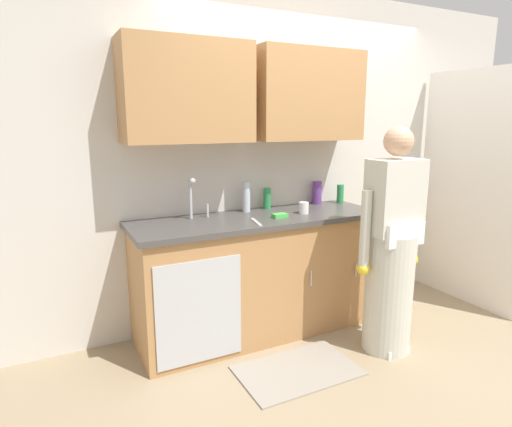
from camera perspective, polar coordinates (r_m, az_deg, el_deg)
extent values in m
plane|color=#998466|center=(3.40, 14.77, -17.43)|extent=(9.00, 9.00, 0.00)
cube|color=beige|center=(3.82, 5.36, 7.48)|extent=(4.80, 0.10, 2.70)
cube|color=#B27F4C|center=(3.17, -9.04, 15.50)|extent=(0.91, 0.34, 0.70)
cube|color=#B27F4C|center=(3.60, 6.67, 15.14)|extent=(0.91, 0.34, 0.70)
cube|color=silver|center=(4.37, 26.41, 2.88)|extent=(0.04, 1.10, 2.10)
cube|color=#B27F4C|center=(3.45, 0.35, -8.34)|extent=(1.90, 0.60, 0.90)
cube|color=#B7BABF|center=(2.99, -7.42, -12.73)|extent=(0.60, 0.01, 0.72)
cylinder|color=silver|center=(3.32, 7.26, -8.44)|extent=(0.01, 0.01, 0.12)
cylinder|color=silver|center=(3.57, 13.01, -7.20)|extent=(0.01, 0.01, 0.12)
cube|color=#474442|center=(3.31, 0.36, -0.70)|extent=(1.96, 0.66, 0.04)
cube|color=#B7BABF|center=(3.14, -6.94, -1.61)|extent=(0.50, 0.36, 0.03)
cylinder|color=#B7BABF|center=(3.23, -8.60, 1.90)|extent=(0.02, 0.02, 0.30)
sphere|color=#B7BABF|center=(3.15, -8.33, 4.24)|extent=(0.04, 0.04, 0.04)
cylinder|color=#B7BABF|center=(3.29, -6.40, 0.38)|extent=(0.02, 0.02, 0.10)
cube|color=white|center=(3.48, 16.79, -16.25)|extent=(0.20, 0.26, 0.06)
cylinder|color=beige|center=(3.33, 16.99, -9.88)|extent=(0.34, 0.34, 0.88)
cube|color=beige|center=(3.14, 17.77, 2.08)|extent=(0.38, 0.22, 0.52)
sphere|color=tan|center=(3.10, 18.23, 9.01)|extent=(0.20, 0.20, 0.20)
cube|color=white|center=(3.10, 19.03, -2.64)|extent=(0.32, 0.04, 0.16)
cylinder|color=beige|center=(3.04, 14.15, -2.15)|extent=(0.07, 0.07, 0.55)
sphere|color=yellow|center=(3.12, 13.89, -7.06)|extent=(0.09, 0.09, 0.09)
cylinder|color=beige|center=(3.36, 20.11, -1.21)|extent=(0.07, 0.07, 0.55)
sphere|color=yellow|center=(3.43, 19.78, -5.69)|extent=(0.09, 0.09, 0.09)
cube|color=gray|center=(3.12, 5.50, -19.84)|extent=(0.80, 0.50, 0.01)
cylinder|color=#66388C|center=(3.83, 8.01, 2.73)|extent=(0.08, 0.08, 0.20)
cylinder|color=#2D8C4C|center=(3.90, 11.01, 2.55)|extent=(0.06, 0.06, 0.16)
cylinder|color=silver|center=(3.45, -1.29, 2.19)|extent=(0.06, 0.06, 0.24)
cylinder|color=#2D8C4C|center=(3.58, 1.47, 2.00)|extent=(0.06, 0.06, 0.17)
cylinder|color=white|center=(3.42, 6.28, 0.74)|extent=(0.08, 0.08, 0.09)
cube|color=silver|center=(3.12, 0.04, -1.10)|extent=(0.07, 0.24, 0.01)
cube|color=#4CBF4C|center=(3.27, 3.14, -0.28)|extent=(0.11, 0.07, 0.03)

